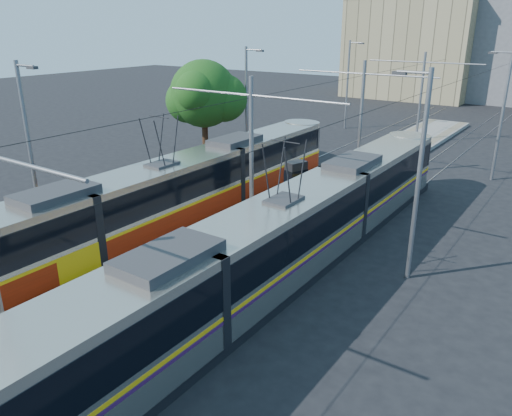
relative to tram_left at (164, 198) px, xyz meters
The scene contains 12 objects.
ground 7.18m from the tram_left, 58.94° to the right, with size 160.00×160.00×0.00m, color black.
platform 11.70m from the tram_left, 71.91° to the left, with size 4.00×50.00×0.30m, color gray.
tactile_strip_left 11.32m from the tram_left, 78.96° to the left, with size 0.70×50.00×0.01m, color gray.
tactile_strip_right 12.21m from the tram_left, 65.39° to the left, with size 0.70×50.00×0.01m, color gray.
rails 11.72m from the tram_left, 71.91° to the left, with size 8.71×70.00×0.03m.
tram_left is the anchor object (origin of this frame).
tram_right 7.27m from the tram_left, ahead, with size 2.43×29.84×5.50m.
catenary 9.37m from the tram_left, 66.24° to the left, with size 9.20×70.00×7.00m.
street_lamps 15.65m from the tram_left, 76.52° to the left, with size 15.18×38.22×8.00m.
shelter 6.96m from the tram_left, 58.12° to the left, with size 0.99×1.25×2.42m.
tree 12.42m from the tram_left, 119.36° to the left, with size 4.97×4.59×7.22m.
building_left 54.61m from the tram_left, 96.76° to the left, with size 16.32×12.24×12.88m.
Camera 1 is at (12.58, -9.73, 9.37)m, focal length 35.00 mm.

